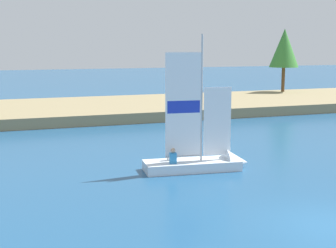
% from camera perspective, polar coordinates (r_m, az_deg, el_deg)
% --- Properties ---
extents(ground_plane, '(200.00, 200.00, 0.00)m').
position_cam_1_polar(ground_plane, '(15.73, 18.92, -11.29)').
color(ground_plane, navy).
extents(shore_bank, '(80.00, 12.07, 0.76)m').
position_cam_1_polar(shore_bank, '(39.44, -5.65, 1.88)').
color(shore_bank, '#897A56').
rests_on(shore_bank, ground).
extents(shoreline_tree_midright, '(2.88, 2.88, 6.23)m').
position_cam_1_polar(shoreline_tree_midright, '(50.06, 13.41, 8.60)').
color(shoreline_tree_midright, brown).
rests_on(shoreline_tree_midright, shore_bank).
extents(sailboat, '(4.78, 1.86, 6.26)m').
position_cam_1_polar(sailboat, '(21.45, 4.74, -4.18)').
color(sailboat, silver).
rests_on(sailboat, ground).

